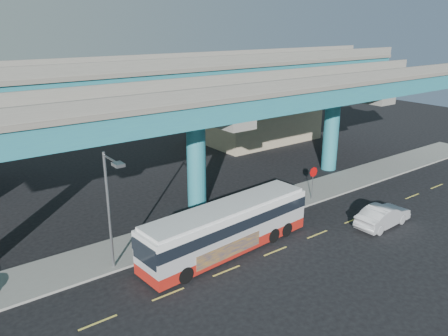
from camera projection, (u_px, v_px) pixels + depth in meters
ground at (272, 249)px, 28.68m from camera, size 120.00×120.00×0.00m
sidewalk at (223, 220)px, 32.85m from camera, size 70.00×4.00×0.15m
lane_markings at (275, 251)px, 28.45m from camera, size 58.00×0.12×0.01m
viaduct at (194, 93)px, 32.74m from camera, size 52.00×12.40×11.70m
building_beige at (255, 112)px, 55.28m from camera, size 14.00×10.23×7.00m
transit_bus at (228, 226)px, 28.02m from camera, size 12.57×3.71×3.18m
sedan at (383, 216)px, 31.79m from camera, size 2.06×5.00×1.61m
street_lamp at (111, 196)px, 24.51m from camera, size 0.50×2.38×7.23m
stop_sign at (313, 176)px, 35.86m from camera, size 0.85×0.09×2.82m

